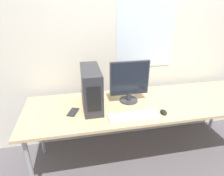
% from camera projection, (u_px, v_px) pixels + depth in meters
% --- Properties ---
extents(wall_back, '(8.00, 0.07, 2.70)m').
position_uv_depth(wall_back, '(134.00, 38.00, 2.21)').
color(wall_back, beige).
rests_on(wall_back, ground_plane).
extents(desk, '(2.51, 0.76, 0.75)m').
position_uv_depth(desk, '(145.00, 106.00, 2.03)').
color(desk, tan).
rests_on(desk, ground_plane).
extents(pc_tower, '(0.18, 0.48, 0.41)m').
position_uv_depth(pc_tower, '(91.00, 88.00, 1.86)').
color(pc_tower, '#2D2D33').
rests_on(pc_tower, desk).
extents(monitor_main, '(0.41, 0.20, 0.45)m').
position_uv_depth(monitor_main, '(129.00, 81.00, 1.95)').
color(monitor_main, '#333338').
rests_on(monitor_main, desk).
extents(keyboard, '(0.47, 0.13, 0.02)m').
position_uv_depth(keyboard, '(133.00, 116.00, 1.76)').
color(keyboard, silver).
rests_on(keyboard, desk).
extents(mouse, '(0.06, 0.09, 0.03)m').
position_uv_depth(mouse, '(164.00, 112.00, 1.81)').
color(mouse, black).
rests_on(mouse, desk).
extents(cell_phone, '(0.13, 0.17, 0.01)m').
position_uv_depth(cell_phone, '(73.00, 112.00, 1.83)').
color(cell_phone, '#232328').
rests_on(cell_phone, desk).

